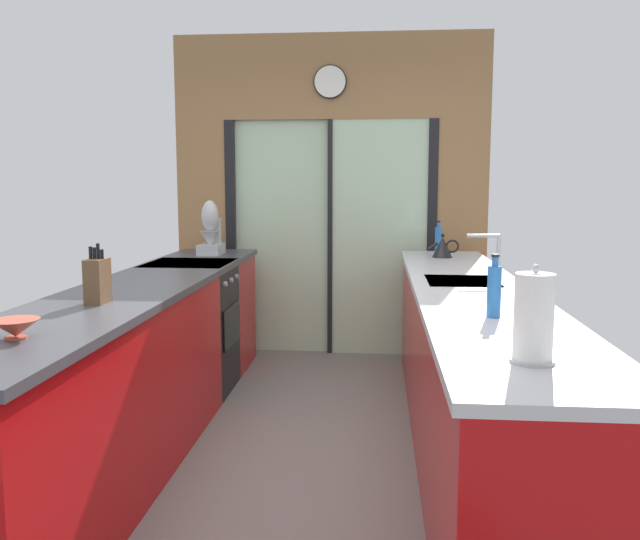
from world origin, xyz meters
The scene contains 13 objects.
ground_plane centered at (0.00, 0.60, -0.01)m, with size 5.04×7.60×0.02m, color slate.
back_wall_unit centered at (0.00, 2.40, 1.52)m, with size 2.64×0.12×2.70m.
left_counter_run centered at (-0.91, 0.13, 0.47)m, with size 0.62×3.80×0.92m.
right_counter_run centered at (0.91, 0.30, 0.46)m, with size 0.62×3.80×0.92m.
sink_faucet centered at (1.06, 0.55, 1.10)m, with size 0.19×0.02×0.27m.
oven_range centered at (-0.91, 1.25, 0.46)m, with size 0.60×0.60×0.92m.
mixing_bowl_far centered at (-0.89, -1.03, 0.96)m, with size 0.17×0.17×0.07m.
knife_block centered at (-0.89, -0.32, 1.03)m, with size 0.08×0.14×0.28m.
stand_mixer centered at (-0.89, 1.80, 1.08)m, with size 0.17×0.27×0.42m.
kettle centered at (0.89, 1.74, 1.00)m, with size 0.23×0.15×0.18m.
soap_bottle_near centered at (0.89, -0.49, 1.03)m, with size 0.06×0.06×0.27m.
soap_bottle_far centered at (0.89, 2.09, 1.03)m, with size 0.05×0.05×0.25m.
paper_towel_roll centered at (0.89, -1.19, 1.06)m, with size 0.14×0.14×0.31m.
Camera 1 is at (0.40, -3.25, 1.48)m, focal length 37.15 mm.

